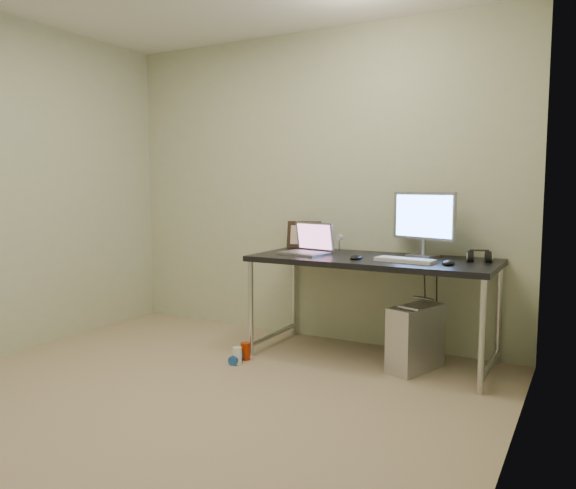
{
  "coord_description": "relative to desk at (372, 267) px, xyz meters",
  "views": [
    {
      "loc": [
        2.06,
        -2.41,
        1.26
      ],
      "look_at": [
        0.18,
        1.02,
        0.85
      ],
      "focal_mm": 35.0,
      "sensor_mm": 36.0,
      "label": 1
    }
  ],
  "objects": [
    {
      "name": "floor",
      "position": [
        -0.68,
        -1.37,
        -0.68
      ],
      "size": [
        3.5,
        3.5,
        0.0
      ],
      "primitive_type": "plane",
      "color": "tan",
      "rests_on": "ground"
    },
    {
      "name": "can_blue",
      "position": [
        -0.81,
        -0.55,
        -0.64
      ],
      "size": [
        0.09,
        0.14,
        0.07
      ],
      "primitive_type": "cylinder",
      "rotation": [
        1.57,
        0.0,
        0.18
      ],
      "color": "#2054AC",
      "rests_on": "ground"
    },
    {
      "name": "mouse_left",
      "position": [
        -0.06,
        -0.15,
        0.09
      ],
      "size": [
        0.09,
        0.13,
        0.04
      ],
      "primitive_type": "ellipsoid",
      "rotation": [
        0.0,
        0.0,
        -0.11
      ],
      "color": "black",
      "rests_on": "desk"
    },
    {
      "name": "monitor",
      "position": [
        0.3,
        0.21,
        0.35
      ],
      "size": [
        0.49,
        0.2,
        0.47
      ],
      "rotation": [
        0.0,
        0.0,
        -0.3
      ],
      "color": "#A5A5AC",
      "rests_on": "desk"
    },
    {
      "name": "keyboard",
      "position": [
        0.28,
        -0.13,
        0.09
      ],
      "size": [
        0.42,
        0.18,
        0.02
      ],
      "primitive_type": "cube",
      "rotation": [
        0.0,
        0.0,
        -0.13
      ],
      "color": "silver",
      "rests_on": "desk"
    },
    {
      "name": "laptop",
      "position": [
        -0.5,
        -0.04,
        0.13
      ],
      "size": [
        0.38,
        0.34,
        0.23
      ],
      "rotation": [
        0.0,
        0.0,
        -0.19
      ],
      "color": "#A5A5AC",
      "rests_on": "desk"
    },
    {
      "name": "wall_right",
      "position": [
        1.07,
        -1.37,
        0.57
      ],
      "size": [
        0.02,
        3.5,
        2.5
      ],
      "primitive_type": "cube",
      "color": "beige",
      "rests_on": "ground"
    },
    {
      "name": "can_red",
      "position": [
        -0.8,
        -0.45,
        -0.61
      ],
      "size": [
        0.09,
        0.09,
        0.13
      ],
      "primitive_type": "cylinder",
      "rotation": [
        0.0,
        0.0,
        0.37
      ],
      "color": "#AC2905",
      "rests_on": "ground"
    },
    {
      "name": "desk",
      "position": [
        0.0,
        0.0,
        0.0
      ],
      "size": [
        1.73,
        0.75,
        0.75
      ],
      "color": "black",
      "rests_on": "ground"
    },
    {
      "name": "can_white",
      "position": [
        -0.8,
        -0.56,
        -0.62
      ],
      "size": [
        0.08,
        0.08,
        0.12
      ],
      "primitive_type": "cylinder",
      "rotation": [
        0.0,
        0.0,
        -0.14
      ],
      "color": "white",
      "rests_on": "ground"
    },
    {
      "name": "mouse_right",
      "position": [
        0.56,
        -0.13,
        0.09
      ],
      "size": [
        0.08,
        0.12,
        0.04
      ],
      "primitive_type": "ellipsoid",
      "rotation": [
        0.0,
        0.0,
        -0.04
      ],
      "color": "black",
      "rests_on": "desk"
    },
    {
      "name": "cable_b",
      "position": [
        0.39,
        0.31,
        -0.3
      ],
      "size": [
        0.02,
        0.11,
        0.71
      ],
      "primitive_type": "cylinder",
      "rotation": [
        0.14,
        0.0,
        0.09
      ],
      "color": "black",
      "rests_on": "ground"
    },
    {
      "name": "tower_computer",
      "position": [
        0.35,
        -0.09,
        -0.45
      ],
      "size": [
        0.32,
        0.47,
        0.48
      ],
      "rotation": [
        0.0,
        0.0,
        -0.34
      ],
      "color": "silver",
      "rests_on": "ground"
    },
    {
      "name": "webcam",
      "position": [
        -0.36,
        0.23,
        0.17
      ],
      "size": [
        0.05,
        0.04,
        0.13
      ],
      "rotation": [
        0.0,
        0.0,
        -0.13
      ],
      "color": "silver",
      "rests_on": "desk"
    },
    {
      "name": "headphones",
      "position": [
        0.71,
        0.12,
        0.1
      ],
      "size": [
        0.18,
        0.1,
        0.1
      ],
      "rotation": [
        0.0,
        0.0,
        0.26
      ],
      "color": "black",
      "rests_on": "desk"
    },
    {
      "name": "wall_back",
      "position": [
        -0.68,
        0.38,
        0.57
      ],
      "size": [
        3.5,
        0.02,
        2.5
      ],
      "primitive_type": "cube",
      "color": "beige",
      "rests_on": "ground"
    },
    {
      "name": "picture_frame",
      "position": [
        -0.7,
        0.29,
        0.18
      ],
      "size": [
        0.29,
        0.15,
        0.22
      ],
      "primitive_type": "cube",
      "rotation": [
        -0.21,
        0.0,
        0.26
      ],
      "color": "black",
      "rests_on": "desk"
    },
    {
      "name": "cable_a",
      "position": [
        0.3,
        0.33,
        -0.28
      ],
      "size": [
        0.01,
        0.16,
        0.69
      ],
      "primitive_type": "cylinder",
      "rotation": [
        0.21,
        0.0,
        0.0
      ],
      "color": "black",
      "rests_on": "ground"
    }
  ]
}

